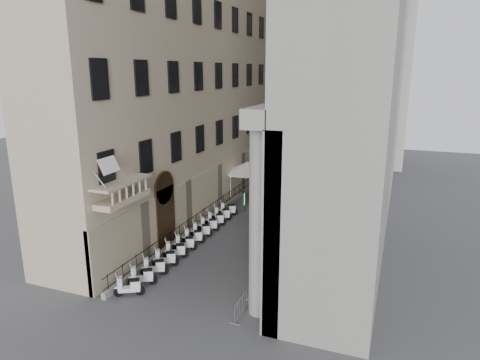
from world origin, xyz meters
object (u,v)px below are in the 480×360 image
(info_kiosk, at_px, (243,201))
(pedestrian_a, at_px, (284,180))
(scooter_0, at_px, (130,296))
(street_lamp, at_px, (253,142))
(security_tent, at_px, (251,169))
(pedestrian_b, at_px, (300,188))

(info_kiosk, xyz_separation_m, pedestrian_a, (1.45, 9.00, -0.05))
(scooter_0, height_order, street_lamp, street_lamp)
(street_lamp, bearing_deg, scooter_0, -83.66)
(scooter_0, distance_m, security_tent, 20.63)
(security_tent, xyz_separation_m, pedestrian_b, (4.38, 2.47, -2.23))
(scooter_0, bearing_deg, info_kiosk, -31.46)
(info_kiosk, distance_m, pedestrian_b, 7.31)
(street_lamp, distance_m, info_kiosk, 7.70)
(scooter_0, xyz_separation_m, info_kiosk, (0.70, 16.67, 0.88))
(pedestrian_a, bearing_deg, info_kiosk, 99.62)
(street_lamp, xyz_separation_m, info_kiosk, (1.17, -6.17, -4.45))
(security_tent, bearing_deg, pedestrian_b, 29.41)
(scooter_0, bearing_deg, pedestrian_b, -40.37)
(scooter_0, xyz_separation_m, security_tent, (0.19, 20.40, 3.08))
(info_kiosk, bearing_deg, pedestrian_b, 40.28)
(pedestrian_b, bearing_deg, street_lamp, 20.53)
(street_lamp, relative_size, pedestrian_a, 5.35)
(info_kiosk, xyz_separation_m, pedestrian_b, (3.88, 6.20, -0.03))
(security_tent, bearing_deg, info_kiosk, -82.22)
(pedestrian_a, height_order, pedestrian_b, pedestrian_b)
(security_tent, bearing_deg, pedestrian_a, 69.62)
(info_kiosk, height_order, pedestrian_a, info_kiosk)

